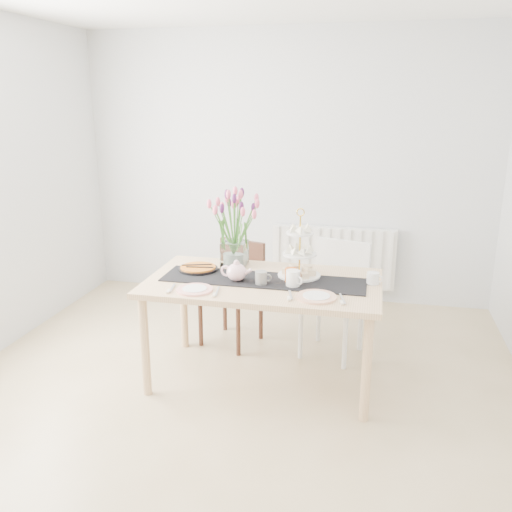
% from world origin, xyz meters
% --- Properties ---
extents(room_shell, '(4.50, 4.50, 4.50)m').
position_xyz_m(room_shell, '(0.00, 0.00, 1.30)').
color(room_shell, tan).
rests_on(room_shell, ground).
extents(radiator, '(1.20, 0.08, 0.60)m').
position_xyz_m(radiator, '(0.50, 2.19, 0.45)').
color(radiator, white).
rests_on(radiator, room_shell).
extents(dining_table, '(1.60, 0.90, 0.75)m').
position_xyz_m(dining_table, '(0.15, 0.48, 0.67)').
color(dining_table, tan).
rests_on(dining_table, ground).
extents(chair_brown, '(0.52, 0.52, 0.83)m').
position_xyz_m(chair_brown, '(-0.21, 1.10, 0.48)').
color(chair_brown, '#371B14').
rests_on(chair_brown, ground).
extents(chair_white, '(0.54, 0.54, 0.89)m').
position_xyz_m(chair_white, '(0.62, 1.06, 0.52)').
color(chair_white, white).
rests_on(chair_white, ground).
extents(table_runner, '(1.40, 0.35, 0.01)m').
position_xyz_m(table_runner, '(0.15, 0.48, 0.75)').
color(table_runner, black).
rests_on(table_runner, dining_table).
extents(tulip_vase, '(0.66, 0.66, 0.56)m').
position_xyz_m(tulip_vase, '(-0.13, 0.79, 1.11)').
color(tulip_vase, silver).
rests_on(tulip_vase, dining_table).
extents(cake_stand, '(0.30, 0.30, 0.44)m').
position_xyz_m(cake_stand, '(0.38, 0.60, 0.88)').
color(cake_stand, gold).
rests_on(cake_stand, dining_table).
extents(teapot, '(0.24, 0.21, 0.14)m').
position_xyz_m(teapot, '(-0.02, 0.42, 0.82)').
color(teapot, white).
rests_on(teapot, dining_table).
extents(cream_jug, '(0.11, 0.11, 0.08)m').
position_xyz_m(cream_jug, '(0.89, 0.57, 0.79)').
color(cream_jug, white).
rests_on(cream_jug, dining_table).
extents(tart_tin, '(0.28, 0.28, 0.03)m').
position_xyz_m(tart_tin, '(-0.35, 0.58, 0.77)').
color(tart_tin, black).
rests_on(tart_tin, dining_table).
extents(mug_grey, '(0.10, 0.10, 0.09)m').
position_xyz_m(mug_grey, '(0.15, 0.39, 0.80)').
color(mug_grey, slate).
rests_on(mug_grey, dining_table).
extents(mug_white, '(0.13, 0.13, 0.11)m').
position_xyz_m(mug_white, '(0.37, 0.40, 0.81)').
color(mug_white, white).
rests_on(mug_white, dining_table).
extents(mug_orange, '(0.12, 0.12, 0.10)m').
position_xyz_m(mug_orange, '(0.34, 0.48, 0.80)').
color(mug_orange, '#CE5716').
rests_on(mug_orange, dining_table).
extents(plate_left, '(0.27, 0.27, 0.01)m').
position_xyz_m(plate_left, '(-0.24, 0.19, 0.76)').
color(plate_left, white).
rests_on(plate_left, dining_table).
extents(plate_right, '(0.31, 0.31, 0.01)m').
position_xyz_m(plate_right, '(0.55, 0.22, 0.76)').
color(plate_right, silver).
rests_on(plate_right, dining_table).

